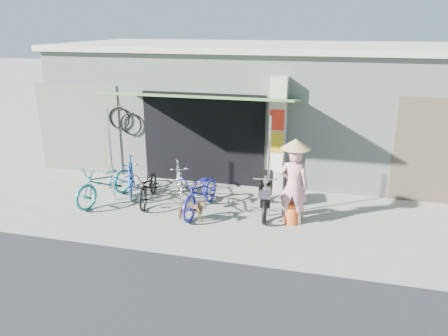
% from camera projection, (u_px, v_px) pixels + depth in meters
% --- Properties ---
extents(ground, '(80.00, 80.00, 0.00)m').
position_uv_depth(ground, '(221.00, 225.00, 9.65)').
color(ground, gray).
rests_on(ground, ground).
extents(bicycle_shop, '(12.30, 5.30, 3.66)m').
position_uv_depth(bicycle_shop, '(262.00, 104.00, 13.75)').
color(bicycle_shop, '#A7ADA5').
rests_on(bicycle_shop, ground).
extents(shop_pillar, '(0.42, 0.44, 3.00)m').
position_uv_depth(shop_pillar, '(277.00, 136.00, 11.22)').
color(shop_pillar, '#B9B09E').
rests_on(shop_pillar, ground).
extents(awning, '(4.60, 1.88, 2.72)m').
position_uv_depth(awning, '(202.00, 99.00, 10.56)').
color(awning, '#41692F').
rests_on(awning, ground).
extents(neighbour_left, '(2.60, 0.06, 2.60)m').
position_uv_depth(neighbour_left, '(79.00, 129.00, 12.80)').
color(neighbour_left, '#6B665B').
rests_on(neighbour_left, ground).
extents(bike_teal, '(1.13, 2.03, 1.01)m').
position_uv_depth(bike_teal, '(105.00, 182.00, 10.79)').
color(bike_teal, '#1A7376').
rests_on(bike_teal, ground).
extents(bike_blue, '(1.07, 1.67, 0.97)m').
position_uv_depth(bike_blue, '(131.00, 176.00, 11.29)').
color(bike_blue, '#22539E').
rests_on(bike_blue, ground).
extents(bike_black, '(0.88, 1.74, 0.87)m').
position_uv_depth(bike_black, '(149.00, 186.00, 10.78)').
color(bike_black, black).
rests_on(bike_black, ground).
extents(bike_silver, '(1.05, 1.60, 0.93)m').
position_uv_depth(bike_silver, '(179.00, 180.00, 11.08)').
color(bike_silver, '#B2B3B7').
rests_on(bike_silver, ground).
extents(bike_navy, '(0.84, 1.94, 0.99)m').
position_uv_depth(bike_navy, '(201.00, 192.00, 10.20)').
color(bike_navy, navy).
rests_on(bike_navy, ground).
extents(street_dog, '(0.71, 0.39, 0.57)m').
position_uv_depth(street_dog, '(192.00, 211.00, 9.71)').
color(street_dog, tan).
rests_on(street_dog, ground).
extents(moped, '(0.54, 1.88, 1.07)m').
position_uv_depth(moped, '(266.00, 192.00, 10.24)').
color(moped, black).
rests_on(moped, ground).
extents(nun, '(0.67, 0.64, 1.94)m').
position_uv_depth(nun, '(294.00, 183.00, 9.49)').
color(nun, '#CE8B91').
rests_on(nun, ground).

